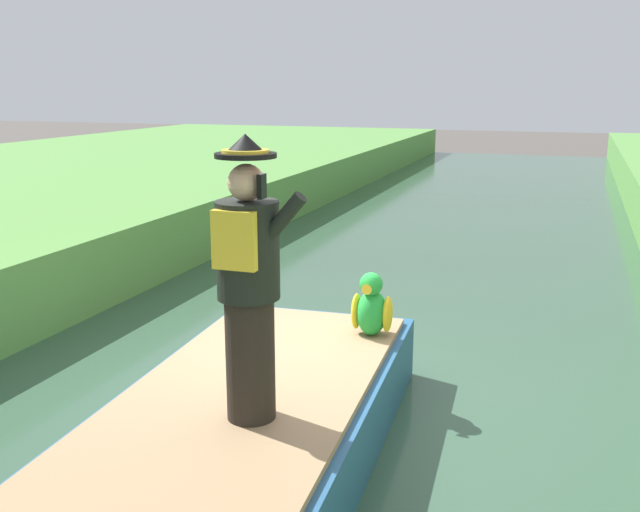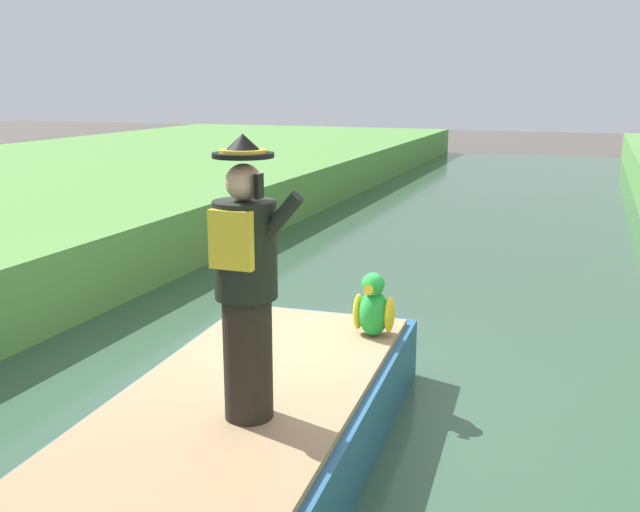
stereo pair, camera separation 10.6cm
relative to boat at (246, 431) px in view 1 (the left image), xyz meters
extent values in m
plane|color=#4C4742|center=(0.00, 1.24, -0.40)|extent=(80.00, 80.00, 0.00)
cube|color=#33513D|center=(0.00, 1.24, -0.35)|extent=(6.53, 48.00, 0.10)
cube|color=#23517A|center=(0.00, 0.00, -0.02)|extent=(2.04, 4.30, 0.56)
cube|color=#997A56|center=(0.00, 0.00, 0.28)|extent=(1.88, 3.95, 0.05)
cylinder|color=black|center=(0.22, -0.36, 0.72)|extent=(0.32, 0.32, 0.82)
cylinder|color=black|center=(0.22, -0.36, 1.44)|extent=(0.40, 0.40, 0.62)
cube|color=gold|center=(0.22, -0.55, 1.54)|extent=(0.28, 0.06, 0.36)
sphere|color=#DBA884|center=(0.22, -0.36, 1.86)|extent=(0.23, 0.23, 0.23)
cylinder|color=black|center=(0.22, -0.36, 2.03)|extent=(0.38, 0.38, 0.03)
cone|color=black|center=(0.22, -0.36, 2.10)|extent=(0.26, 0.26, 0.12)
cylinder|color=gold|center=(0.22, -0.36, 2.05)|extent=(0.29, 0.29, 0.02)
cylinder|color=black|center=(0.44, -0.40, 1.62)|extent=(0.38, 0.09, 0.43)
cube|color=black|center=(0.35, -0.42, 1.85)|extent=(0.03, 0.08, 0.15)
ellipsoid|color=green|center=(0.54, 1.46, 0.51)|extent=(0.26, 0.32, 0.40)
sphere|color=green|center=(0.54, 1.42, 0.78)|extent=(0.20, 0.20, 0.20)
cone|color=yellow|center=(0.54, 1.32, 0.77)|extent=(0.09, 0.09, 0.09)
ellipsoid|color=yellow|center=(0.40, 1.46, 0.51)|extent=(0.08, 0.20, 0.32)
ellipsoid|color=yellow|center=(0.68, 1.46, 0.51)|extent=(0.08, 0.20, 0.32)
camera|label=1|loc=(2.10, -4.38, 2.46)|focal=40.82mm
camera|label=2|loc=(2.20, -4.35, 2.46)|focal=40.82mm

